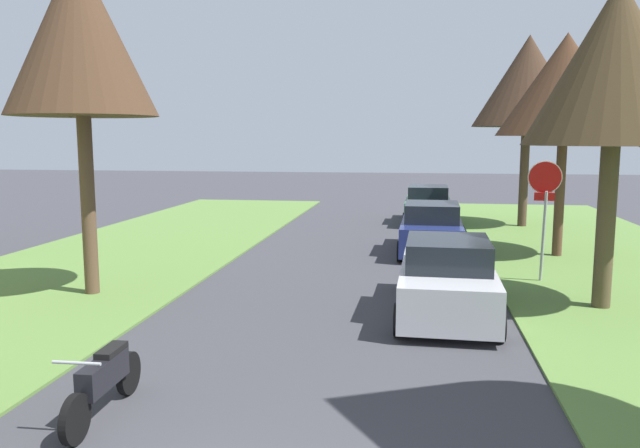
{
  "coord_description": "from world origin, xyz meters",
  "views": [
    {
      "loc": [
        1.6,
        -4.03,
        3.56
      ],
      "look_at": [
        -0.35,
        8.76,
        1.76
      ],
      "focal_mm": 34.83,
      "sensor_mm": 36.0,
      "label": 1
    }
  ],
  "objects_px": {
    "parked_sedan_green": "(428,206)",
    "parked_motorcycle": "(104,380)",
    "street_tree_left_mid_a": "(79,35)",
    "street_tree_right_far": "(528,82)",
    "parked_sedan_navy": "(431,230)",
    "street_tree_right_mid_a": "(616,64)",
    "parked_sedan_silver": "(447,279)",
    "stop_sign_far": "(545,195)",
    "street_tree_right_mid_b": "(566,85)"
  },
  "relations": [
    {
      "from": "parked_sedan_green",
      "to": "parked_motorcycle",
      "type": "relative_size",
      "value": 2.16
    },
    {
      "from": "parked_sedan_green",
      "to": "street_tree_left_mid_a",
      "type": "bearing_deg",
      "value": -120.03
    },
    {
      "from": "street_tree_right_far",
      "to": "parked_sedan_navy",
      "type": "bearing_deg",
      "value": -121.01
    },
    {
      "from": "street_tree_right_mid_a",
      "to": "parked_sedan_silver",
      "type": "distance_m",
      "value": 5.43
    },
    {
      "from": "stop_sign_far",
      "to": "parked_sedan_silver",
      "type": "relative_size",
      "value": 0.67
    },
    {
      "from": "street_tree_right_far",
      "to": "street_tree_left_mid_a",
      "type": "height_order",
      "value": "street_tree_left_mid_a"
    },
    {
      "from": "street_tree_right_mid_b",
      "to": "street_tree_right_far",
      "type": "xyz_separation_m",
      "value": [
        0.02,
        6.4,
        0.66
      ]
    },
    {
      "from": "street_tree_right_mid_a",
      "to": "street_tree_right_mid_b",
      "type": "xyz_separation_m",
      "value": [
        0.36,
        5.84,
        0.07
      ]
    },
    {
      "from": "stop_sign_far",
      "to": "parked_sedan_navy",
      "type": "distance_m",
      "value": 4.74
    },
    {
      "from": "street_tree_right_far",
      "to": "parked_sedan_navy",
      "type": "xyz_separation_m",
      "value": [
        -3.75,
        -6.24,
        -5.01
      ]
    },
    {
      "from": "street_tree_right_mid_a",
      "to": "parked_sedan_green",
      "type": "distance_m",
      "value": 14.06
    },
    {
      "from": "street_tree_right_mid_a",
      "to": "parked_sedan_silver",
      "type": "height_order",
      "value": "street_tree_right_mid_a"
    },
    {
      "from": "street_tree_right_mid_b",
      "to": "street_tree_right_far",
      "type": "distance_m",
      "value": 6.44
    },
    {
      "from": "parked_motorcycle",
      "to": "street_tree_right_mid_a",
      "type": "bearing_deg",
      "value": 38.95
    },
    {
      "from": "stop_sign_far",
      "to": "parked_sedan_navy",
      "type": "relative_size",
      "value": 0.67
    },
    {
      "from": "street_tree_right_mid_a",
      "to": "street_tree_left_mid_a",
      "type": "xyz_separation_m",
      "value": [
        -11.15,
        -0.52,
        0.76
      ]
    },
    {
      "from": "street_tree_right_mid_b",
      "to": "parked_sedan_green",
      "type": "bearing_deg",
      "value": 117.51
    },
    {
      "from": "street_tree_left_mid_a",
      "to": "street_tree_right_mid_a",
      "type": "bearing_deg",
      "value": 2.7
    },
    {
      "from": "parked_sedan_green",
      "to": "parked_motorcycle",
      "type": "height_order",
      "value": "parked_sedan_green"
    },
    {
      "from": "stop_sign_far",
      "to": "parked_motorcycle",
      "type": "bearing_deg",
      "value": -129.18
    },
    {
      "from": "street_tree_right_mid_b",
      "to": "parked_sedan_navy",
      "type": "relative_size",
      "value": 1.47
    },
    {
      "from": "street_tree_left_mid_a",
      "to": "parked_motorcycle",
      "type": "distance_m",
      "value": 8.52
    },
    {
      "from": "street_tree_right_far",
      "to": "parked_motorcycle",
      "type": "relative_size",
      "value": 3.64
    },
    {
      "from": "street_tree_right_mid_a",
      "to": "street_tree_right_far",
      "type": "height_order",
      "value": "street_tree_right_far"
    },
    {
      "from": "parked_sedan_green",
      "to": "stop_sign_far",
      "type": "bearing_deg",
      "value": -76.44
    },
    {
      "from": "street_tree_right_mid_a",
      "to": "parked_motorcycle",
      "type": "relative_size",
      "value": 3.23
    },
    {
      "from": "street_tree_right_mid_b",
      "to": "street_tree_left_mid_a",
      "type": "bearing_deg",
      "value": -151.03
    },
    {
      "from": "stop_sign_far",
      "to": "street_tree_right_mid_b",
      "type": "relative_size",
      "value": 0.45
    },
    {
      "from": "parked_sedan_navy",
      "to": "parked_motorcycle",
      "type": "xyz_separation_m",
      "value": [
        -4.43,
        -12.31,
        -0.24
      ]
    },
    {
      "from": "stop_sign_far",
      "to": "parked_motorcycle",
      "type": "distance_m",
      "value": 11.25
    },
    {
      "from": "street_tree_left_mid_a",
      "to": "parked_sedan_silver",
      "type": "bearing_deg",
      "value": -2.45
    },
    {
      "from": "street_tree_right_far",
      "to": "parked_sedan_silver",
      "type": "height_order",
      "value": "street_tree_right_far"
    },
    {
      "from": "stop_sign_far",
      "to": "street_tree_left_mid_a",
      "type": "bearing_deg",
      "value": -164.7
    },
    {
      "from": "street_tree_right_mid_b",
      "to": "street_tree_right_mid_a",
      "type": "bearing_deg",
      "value": -93.51
    },
    {
      "from": "parked_sedan_silver",
      "to": "parked_sedan_navy",
      "type": "height_order",
      "value": "same"
    },
    {
      "from": "street_tree_right_mid_a",
      "to": "parked_motorcycle",
      "type": "bearing_deg",
      "value": -141.05
    },
    {
      "from": "street_tree_right_mid_a",
      "to": "street_tree_left_mid_a",
      "type": "bearing_deg",
      "value": -177.3
    },
    {
      "from": "stop_sign_far",
      "to": "parked_sedan_silver",
      "type": "xyz_separation_m",
      "value": [
        -2.45,
        -3.17,
        -1.46
      ]
    },
    {
      "from": "street_tree_right_mid_a",
      "to": "parked_motorcycle",
      "type": "distance_m",
      "value": 11.01
    },
    {
      "from": "stop_sign_far",
      "to": "street_tree_right_far",
      "type": "distance_m",
      "value": 10.61
    },
    {
      "from": "street_tree_right_mid_b",
      "to": "parked_motorcycle",
      "type": "distance_m",
      "value": 15.34
    },
    {
      "from": "street_tree_right_mid_a",
      "to": "street_tree_right_far",
      "type": "bearing_deg",
      "value": 88.21
    },
    {
      "from": "street_tree_right_mid_b",
      "to": "parked_sedan_silver",
      "type": "xyz_separation_m",
      "value": [
        -3.59,
        -6.71,
        -4.35
      ]
    },
    {
      "from": "street_tree_right_mid_b",
      "to": "street_tree_right_far",
      "type": "bearing_deg",
      "value": 89.78
    },
    {
      "from": "street_tree_right_far",
      "to": "parked_sedan_silver",
      "type": "distance_m",
      "value": 14.49
    },
    {
      "from": "street_tree_right_far",
      "to": "street_tree_left_mid_a",
      "type": "bearing_deg",
      "value": -132.07
    },
    {
      "from": "street_tree_right_mid_a",
      "to": "stop_sign_far",
      "type": "bearing_deg",
      "value": 108.65
    },
    {
      "from": "street_tree_right_far",
      "to": "parked_sedan_green",
      "type": "bearing_deg",
      "value": 169.17
    },
    {
      "from": "parked_sedan_navy",
      "to": "parked_sedan_silver",
      "type": "bearing_deg",
      "value": -88.84
    },
    {
      "from": "street_tree_right_far",
      "to": "parked_motorcycle",
      "type": "distance_m",
      "value": 20.95
    }
  ]
}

